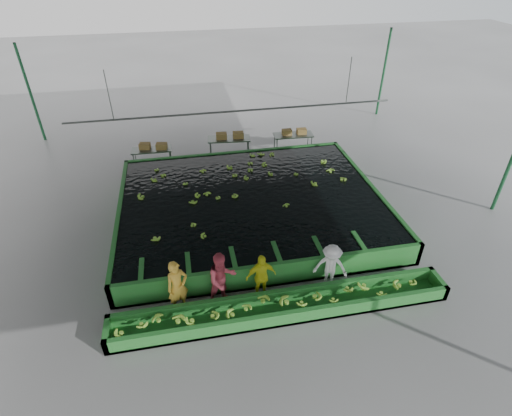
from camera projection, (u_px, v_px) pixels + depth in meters
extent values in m
plane|color=gray|center=(259.00, 238.00, 14.66)|extent=(80.00, 80.00, 0.00)
cube|color=gray|center=(259.00, 106.00, 11.84)|extent=(20.00, 22.00, 0.04)
cube|color=black|center=(251.00, 197.00, 15.39)|extent=(9.70, 7.70, 0.00)
cylinder|color=#59605B|center=(235.00, 111.00, 17.02)|extent=(0.08, 0.08, 14.00)
cylinder|color=#59605B|center=(109.00, 96.00, 15.65)|extent=(0.04, 0.04, 2.00)
cylinder|color=#59605B|center=(349.00, 81.00, 17.26)|extent=(0.04, 0.04, 2.00)
imported|color=yellow|center=(178.00, 287.00, 11.42)|extent=(0.75, 0.63, 1.75)
imported|color=#C64254|center=(222.00, 279.00, 11.60)|extent=(1.06, 0.93, 1.84)
imported|color=yellow|center=(261.00, 277.00, 11.85)|extent=(0.98, 0.50, 1.60)
imported|color=white|center=(331.00, 267.00, 12.21)|extent=(1.18, 0.93, 1.60)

